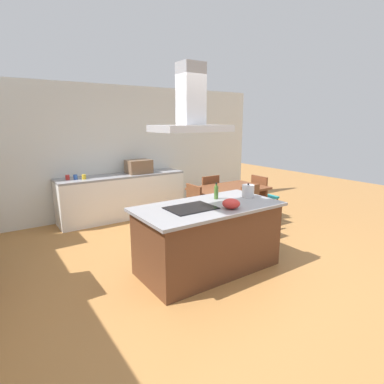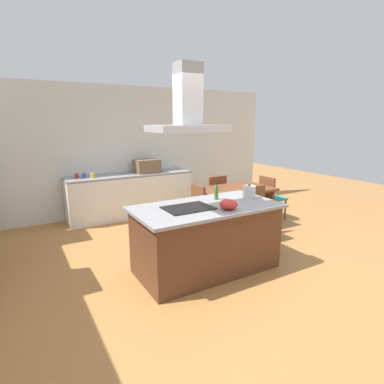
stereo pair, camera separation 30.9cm
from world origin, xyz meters
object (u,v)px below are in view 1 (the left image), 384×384
object	(u,v)px
olive_oil_bottle	(216,192)
dining_table	(229,192)
chair_facing_island	(254,208)
chair_at_left_end	(189,207)
countertop_microwave	(139,167)
chair_facing_back_wall	(207,193)
chair_at_right_end	(262,194)
coffee_mug_red	(68,177)
mixing_bowl	(231,204)
cooktop	(191,208)
tea_kettle	(248,191)
coffee_mug_blue	(75,177)
range_hood	(191,110)
coffee_mug_yellow	(84,177)

from	to	relation	value
olive_oil_bottle	dining_table	bearing A→B (deg)	41.85
chair_facing_island	chair_at_left_end	bearing A→B (deg)	143.99
countertop_microwave	chair_facing_back_wall	world-z (taller)	countertop_microwave
dining_table	chair_at_right_end	bearing A→B (deg)	0.00
chair_facing_island	chair_at_right_end	xyz separation A→B (m)	(0.92, 0.67, 0.00)
chair_at_left_end	chair_facing_back_wall	distance (m)	1.13
chair_at_left_end	chair_facing_back_wall	bearing A→B (deg)	36.01
coffee_mug_red	olive_oil_bottle	bearing A→B (deg)	-63.35
mixing_bowl	countertop_microwave	size ratio (longest dim) A/B	0.45
cooktop	tea_kettle	world-z (taller)	tea_kettle
chair_at_right_end	coffee_mug_blue	bearing A→B (deg)	153.14
cooktop	chair_facing_island	distance (m)	1.83
coffee_mug_blue	chair_at_right_end	xyz separation A→B (m)	(3.29, -1.67, -0.44)
coffee_mug_blue	olive_oil_bottle	bearing A→B (deg)	-65.08
chair_facing_island	range_hood	world-z (taller)	range_hood
mixing_bowl	coffee_mug_red	bearing A→B (deg)	110.77
cooktop	chair_facing_back_wall	size ratio (longest dim) A/B	0.67
olive_oil_bottle	tea_kettle	bearing A→B (deg)	-21.26
coffee_mug_yellow	chair_facing_island	size ratio (longest dim) A/B	0.10
range_hood	chair_facing_island	bearing A→B (deg)	17.96
olive_oil_bottle	chair_facing_back_wall	size ratio (longest dim) A/B	0.26
chair_facing_back_wall	coffee_mug_yellow	bearing A→B (deg)	157.33
cooktop	coffee_mug_yellow	xyz separation A→B (m)	(-0.53, 2.81, 0.04)
tea_kettle	chair_facing_back_wall	size ratio (longest dim) A/B	0.26
coffee_mug_red	coffee_mug_blue	xyz separation A→B (m)	(0.13, -0.06, 0.00)
tea_kettle	coffee_mug_yellow	size ratio (longest dim) A/B	2.52
countertop_microwave	range_hood	xyz separation A→B (m)	(-0.63, -2.88, 1.06)
chair_at_right_end	mixing_bowl	bearing A→B (deg)	-145.69
mixing_bowl	countertop_microwave	bearing A→B (deg)	86.21
mixing_bowl	chair_facing_island	distance (m)	1.59
dining_table	coffee_mug_yellow	bearing A→B (deg)	144.42
cooktop	olive_oil_bottle	distance (m)	0.61
coffee_mug_blue	chair_at_left_end	bearing A→B (deg)	-48.82
coffee_mug_yellow	chair_at_left_end	bearing A→B (deg)	-50.48
countertop_microwave	chair_at_left_end	bearing A→B (deg)	-84.69
tea_kettle	chair_at_left_end	world-z (taller)	tea_kettle
olive_oil_bottle	coffee_mug_red	world-z (taller)	olive_oil_bottle
mixing_bowl	countertop_microwave	xyz separation A→B (m)	(0.21, 3.16, 0.08)
coffee_mug_yellow	range_hood	xyz separation A→B (m)	(0.53, -2.81, 1.16)
cooktop	coffee_mug_blue	world-z (taller)	coffee_mug_blue
tea_kettle	coffee_mug_yellow	distance (m)	3.19
coffee_mug_blue	coffee_mug_yellow	world-z (taller)	same
chair_at_right_end	chair_at_left_end	bearing A→B (deg)	180.00
olive_oil_bottle	coffee_mug_blue	bearing A→B (deg)	114.92
olive_oil_bottle	chair_at_left_end	xyz separation A→B (m)	(0.21, 1.01, -0.49)
coffee_mug_yellow	chair_at_right_end	size ratio (longest dim) A/B	0.10
countertop_microwave	mixing_bowl	bearing A→B (deg)	-93.79
tea_kettle	coffee_mug_blue	bearing A→B (deg)	120.70
dining_table	range_hood	world-z (taller)	range_hood
cooktop	coffee_mug_red	size ratio (longest dim) A/B	6.67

